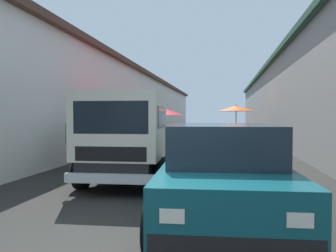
% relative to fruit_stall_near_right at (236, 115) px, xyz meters
% --- Properties ---
extents(ground, '(90.00, 90.00, 0.00)m').
position_rel_fruit_stall_near_right_xyz_m(ground, '(-3.15, 1.83, -1.64)').
color(ground, '#282826').
extents(building_left_whitewash, '(49.80, 7.50, 4.50)m').
position_rel_fruit_stall_near_right_xyz_m(building_left_whitewash, '(-0.90, 9.22, 0.62)').
color(building_left_whitewash, silver).
rests_on(building_left_whitewash, ground).
extents(fruit_stall_near_right, '(2.15, 2.15, 2.28)m').
position_rel_fruit_stall_near_right_xyz_m(fruit_stall_near_right, '(0.00, 0.00, 0.00)').
color(fruit_stall_near_right, '#9E9EA3').
rests_on(fruit_stall_near_right, ground).
extents(fruit_stall_mid_lane, '(2.83, 2.83, 2.44)m').
position_rel_fruit_stall_near_right_xyz_m(fruit_stall_mid_lane, '(-8.18, 4.14, 0.34)').
color(fruit_stall_mid_lane, '#9E9EA3').
rests_on(fruit_stall_mid_lane, ground).
extents(fruit_stall_far_right, '(2.54, 2.54, 2.15)m').
position_rel_fruit_stall_near_right_xyz_m(fruit_stall_far_right, '(-3.80, 3.87, 0.02)').
color(fruit_stall_far_right, '#9E9EA3').
rests_on(fruit_stall_far_right, ground).
extents(hatchback_car, '(4.01, 2.12, 1.45)m').
position_rel_fruit_stall_near_right_xyz_m(hatchback_car, '(-14.83, 0.70, -0.90)').
color(hatchback_car, '#0F4C56').
rests_on(hatchback_car, ground).
extents(delivery_truck, '(4.99, 2.14, 2.08)m').
position_rel_fruit_stall_near_right_xyz_m(delivery_truck, '(-12.49, 2.87, -0.60)').
color(delivery_truck, black).
rests_on(delivery_truck, ground).
extents(vendor_by_crates, '(0.46, 0.50, 1.61)m').
position_rel_fruit_stall_near_right_xyz_m(vendor_by_crates, '(-11.11, 4.98, -0.71)').
color(vendor_by_crates, '#665B4C').
rests_on(vendor_by_crates, ground).
extents(parked_scooter, '(1.69, 0.47, 1.14)m').
position_rel_fruit_stall_near_right_xyz_m(parked_scooter, '(-7.10, 5.16, -1.19)').
color(parked_scooter, black).
rests_on(parked_scooter, ground).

